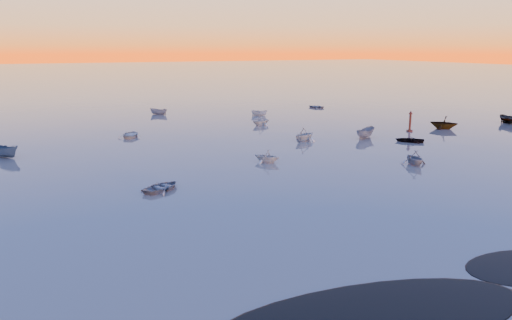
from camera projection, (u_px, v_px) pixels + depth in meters
ground at (108, 104)px, 113.64m from camera, size 600.00×600.00×0.00m
mud_lobes at (434, 317)px, 24.29m from camera, size 140.00×6.00×0.07m
moored_fleet at (159, 137)px, 72.06m from camera, size 124.00×58.00×1.20m
boat_near_center at (365, 138)px, 71.50m from camera, size 3.52×4.65×1.48m
boat_near_right at (267, 162)px, 56.66m from camera, size 3.50×3.09×1.14m
channel_marker at (410, 123)px, 76.78m from camera, size 0.94×0.94×3.33m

